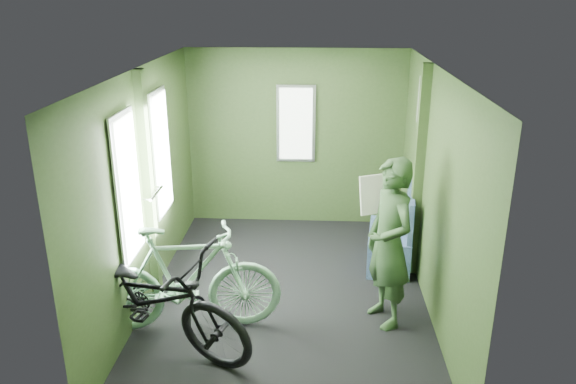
# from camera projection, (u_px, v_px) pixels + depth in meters

# --- Properties ---
(room) EXTENTS (4.00, 4.02, 2.31)m
(room) POSITION_uv_depth(u_px,v_px,m) (284.00, 161.00, 5.35)
(room) COLOR black
(room) RESTS_ON ground
(bicycle_black) EXTENTS (2.18, 1.64, 1.16)m
(bicycle_black) POSITION_uv_depth(u_px,v_px,m) (155.00, 348.00, 4.95)
(bicycle_black) COLOR black
(bicycle_black) RESTS_ON ground
(bicycle_mint) EXTENTS (1.79, 0.77, 1.06)m
(bicycle_mint) POSITION_uv_depth(u_px,v_px,m) (189.00, 328.00, 5.23)
(bicycle_mint) COLOR #97D8AD
(bicycle_mint) RESTS_ON ground
(passenger) EXTENTS (0.59, 0.73, 1.61)m
(passenger) POSITION_uv_depth(u_px,v_px,m) (389.00, 243.00, 5.09)
(passenger) COLOR #304D2A
(passenger) RESTS_ON ground
(waste_box) EXTENTS (0.23, 0.32, 0.78)m
(waste_box) POSITION_uv_depth(u_px,v_px,m) (402.00, 232.00, 6.36)
(waste_box) COLOR slate
(waste_box) RESTS_ON ground
(bench_seat) EXTENTS (0.57, 0.89, 0.88)m
(bench_seat) POSITION_uv_depth(u_px,v_px,m) (392.00, 243.00, 6.38)
(bench_seat) COLOR navy
(bench_seat) RESTS_ON ground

